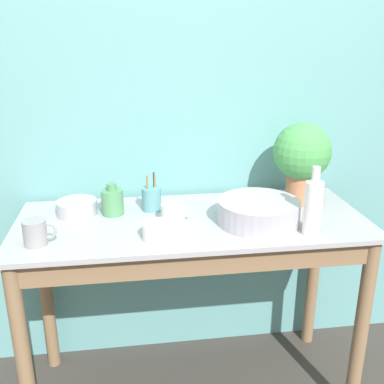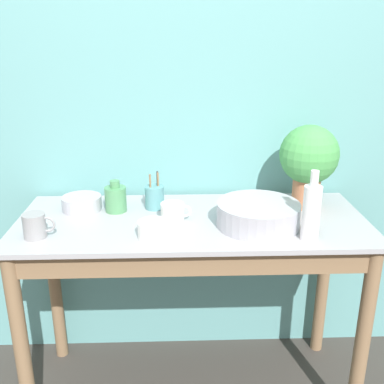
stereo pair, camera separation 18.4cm
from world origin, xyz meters
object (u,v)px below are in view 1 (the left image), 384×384
at_px(bowl_small_enamel_white, 158,231).
at_px(utensil_cup, 152,198).
at_px(potted_plant, 302,155).
at_px(bowl_wash_large, 258,212).
at_px(bowl_small_steel, 77,207).
at_px(mug_grey, 36,232).
at_px(mug_white, 173,213).
at_px(bottle_tall, 313,207).
at_px(bottle_short, 112,201).

height_order(bowl_small_enamel_white, utensil_cup, utensil_cup).
height_order(potted_plant, bowl_wash_large, potted_plant).
xyz_separation_m(bowl_small_steel, bowl_small_enamel_white, (0.33, -0.30, 0.00)).
distance_m(bowl_wash_large, mug_grey, 0.87).
bearing_deg(bowl_small_steel, mug_white, -19.28).
distance_m(mug_white, mug_grey, 0.54).
relative_size(bowl_wash_large, bowl_small_enamel_white, 2.75).
height_order(bottle_tall, mug_grey, bottle_tall).
distance_m(bowl_wash_large, bottle_tall, 0.23).
distance_m(bowl_wash_large, utensil_cup, 0.47).
bearing_deg(bowl_small_enamel_white, bottle_short, 122.80).
distance_m(bottle_tall, utensil_cup, 0.69).
relative_size(bottle_short, mug_grey, 1.14).
distance_m(bowl_small_steel, bowl_small_enamel_white, 0.44).
distance_m(potted_plant, bowl_wash_large, 0.36).
relative_size(potted_plant, bowl_small_enamel_white, 3.03).
relative_size(potted_plant, bottle_tall, 1.37).
bearing_deg(bottle_tall, mug_white, 159.30).
distance_m(potted_plant, mug_white, 0.64).
bearing_deg(bowl_small_steel, bottle_tall, -20.08).
distance_m(bottle_tall, bowl_small_steel, 0.98).
bearing_deg(utensil_cup, bottle_short, -171.02).
bearing_deg(mug_white, bowl_small_steel, 160.72).
distance_m(bowl_wash_large, bottle_short, 0.62).
relative_size(bowl_wash_large, utensil_cup, 2.00).
distance_m(bowl_small_enamel_white, utensil_cup, 0.30).
relative_size(mug_white, utensil_cup, 0.77).
relative_size(potted_plant, bowl_small_steel, 2.13).
xyz_separation_m(bottle_short, mug_grey, (-0.27, -0.26, -0.01)).
bearing_deg(bowl_small_steel, mug_grey, -112.80).
xyz_separation_m(bottle_short, utensil_cup, (0.17, 0.03, -0.01)).
height_order(bowl_wash_large, bottle_short, bottle_short).
bearing_deg(mug_white, bottle_tall, -20.70).
xyz_separation_m(bottle_short, bowl_small_enamel_white, (0.18, -0.27, -0.03)).
height_order(bottle_short, mug_grey, bottle_short).
relative_size(mug_white, mug_grey, 1.05).
bearing_deg(bowl_small_steel, utensil_cup, 0.62).
xyz_separation_m(mug_white, bowl_small_steel, (-0.40, 0.14, -0.01)).
distance_m(mug_white, bowl_small_enamel_white, 0.17).
bearing_deg(bottle_tall, potted_plant, 77.32).
bearing_deg(potted_plant, mug_grey, -165.71).
bearing_deg(mug_grey, bowl_wash_large, 5.42).
distance_m(potted_plant, mug_grey, 1.16).
bearing_deg(bowl_small_steel, potted_plant, 0.01).
height_order(bottle_short, mug_white, bottle_short).
bearing_deg(bottle_tall, bottle_short, 157.78).
distance_m(potted_plant, bottle_short, 0.86).
bearing_deg(utensil_cup, mug_grey, -146.92).
distance_m(potted_plant, bowl_small_enamel_white, 0.75).
bearing_deg(bowl_small_enamel_white, bottle_tall, -3.76).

